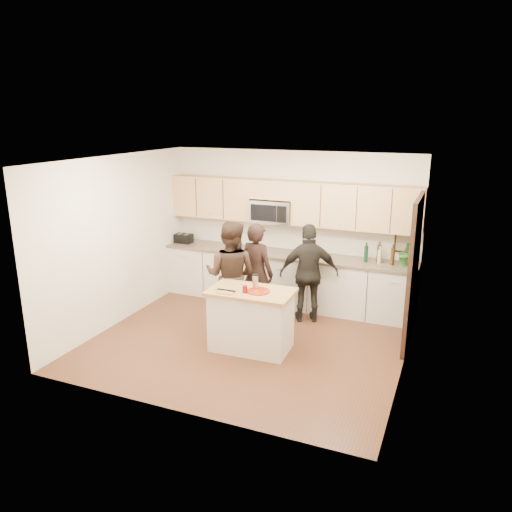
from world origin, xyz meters
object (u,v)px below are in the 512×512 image
at_px(woman_left, 257,273).
at_px(woman_center, 231,275).
at_px(toaster, 184,238).
at_px(woman_right, 309,273).
at_px(island, 251,320).

xyz_separation_m(woman_left, woman_center, (-0.28, -0.40, 0.04)).
distance_m(toaster, woman_right, 2.72).
distance_m(woman_left, woman_right, 0.85).
xyz_separation_m(island, toaster, (-2.19, 1.87, 0.57)).
bearing_deg(woman_left, woman_center, 67.08).
height_order(woman_left, woman_right, woman_left).
bearing_deg(toaster, woman_left, -25.20).
xyz_separation_m(island, woman_center, (-0.60, 0.60, 0.41)).
bearing_deg(toaster, island, -40.54).
bearing_deg(woman_right, woman_left, -0.18).
distance_m(toaster, woman_center, 2.04).
bearing_deg(toaster, woman_right, -11.96).
relative_size(island, woman_left, 0.74).
relative_size(toaster, woman_right, 0.20).
bearing_deg(woman_left, island, 119.79).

